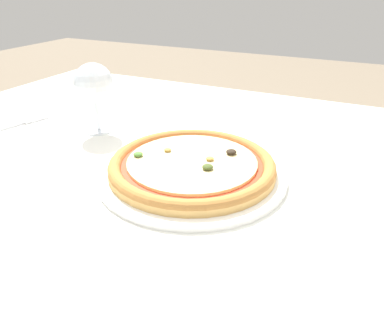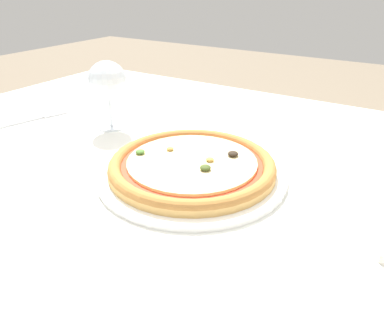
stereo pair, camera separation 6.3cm
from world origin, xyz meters
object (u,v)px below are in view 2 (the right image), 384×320
object	(u,v)px
dining_table	(191,208)
fork	(34,119)
pizza_plate	(192,167)
wine_glass_far_left	(107,82)

from	to	relation	value
dining_table	fork	distance (m)	0.46
pizza_plate	fork	xyz separation A→B (m)	(-0.47, 0.04, -0.01)
pizza_plate	wine_glass_far_left	world-z (taller)	wine_glass_far_left
pizza_plate	wine_glass_far_left	distance (m)	0.30
fork	dining_table	bearing A→B (deg)	-2.90
pizza_plate	fork	world-z (taller)	pizza_plate
pizza_plate	fork	bearing A→B (deg)	175.65
fork	wine_glass_far_left	size ratio (longest dim) A/B	1.14
dining_table	pizza_plate	distance (m)	0.10
pizza_plate	fork	size ratio (longest dim) A/B	1.90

